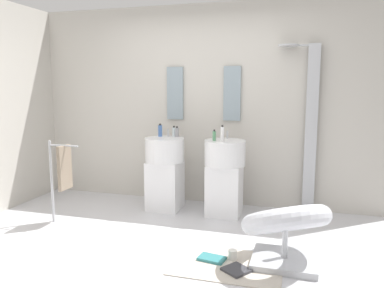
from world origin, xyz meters
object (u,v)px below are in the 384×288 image
Objects in this scene: pedestal_sink_left at (165,170)px; soap_bottle_blue at (160,131)px; pedestal_sink_right at (225,174)px; soap_bottle_white at (222,134)px; magazine_teal at (212,258)px; towel_rack at (63,169)px; shower_column at (310,126)px; soap_bottle_clear at (174,132)px; magazine_charcoal at (236,270)px; soap_bottle_grey at (177,132)px; lounge_chair at (286,226)px; coffee_mug at (233,255)px; soap_bottle_green at (214,136)px.

soap_bottle_blue reaches higher than pedestal_sink_left.
pedestal_sink_right is 5.26× the size of soap_bottle_white.
soap_bottle_white is (0.86, -0.25, 0.01)m from soap_bottle_blue.
magazine_teal is 1.98m from soap_bottle_blue.
shower_column is at bearing 23.82° from towel_rack.
soap_bottle_clear reaches higher than pedestal_sink_left.
magazine_charcoal is 1.48× the size of soap_bottle_clear.
soap_bottle_white is at bearing -9.70° from pedestal_sink_left.
shower_column reaches higher than magazine_teal.
towel_rack is at bearing -154.63° from pedestal_sink_right.
pedestal_sink_left is 1.23m from towel_rack.
soap_bottle_clear is (-0.05, 0.03, 0.00)m from soap_bottle_grey.
pedestal_sink_left reaches higher than lounge_chair.
shower_column is 8.68× the size of magazine_teal.
magazine_teal is at bearing -59.58° from soap_bottle_clear.
coffee_mug is 1.48m from soap_bottle_white.
lounge_chair reaches higher than magazine_charcoal.
soap_bottle_white is at bearing 127.51° from lounge_chair.
soap_bottle_white reaches higher than magazine_charcoal.
towel_rack is 1.43m from soap_bottle_clear.
soap_bottle_grey is at bearing 50.31° from pedestal_sink_left.
soap_bottle_grey is (1.04, 0.94, 0.35)m from towel_rack.
magazine_teal is (-0.63, -0.13, -0.33)m from lounge_chair.
soap_bottle_clear is (0.17, 0.05, -0.01)m from soap_bottle_blue.
pedestal_sink_right is (0.77, 0.00, 0.00)m from pedestal_sink_left.
shower_column is 23.87× the size of coffee_mug.
soap_bottle_green is 0.97× the size of soap_bottle_clear.
soap_bottle_blue is (-1.19, 1.33, 0.94)m from coffee_mug.
coffee_mug is 1.53m from soap_bottle_green.
magazine_charcoal is (-0.57, -1.79, -1.06)m from shower_column.
lounge_chair is at bearing -50.44° from soap_bottle_green.
pedestal_sink_right reaches higher than magazine_charcoal.
soap_bottle_blue is at bearing -172.15° from shower_column.
shower_column reaches higher than magazine_charcoal.
soap_bottle_blue reaches higher than towel_rack.
pedestal_sink_left is 4.30× the size of magazine_teal.
soap_bottle_green is at bearing -157.78° from shower_column.
lounge_chair is 2.17m from soap_bottle_blue.
towel_rack is 2.00m from magazine_teal.
soap_bottle_green is at bearing -148.45° from pedestal_sink_right.
soap_bottle_white is (-0.97, -0.50, -0.07)m from shower_column.
pedestal_sink_right is at bearing 106.58° from magazine_teal.
soap_bottle_white is (-0.40, 1.29, 0.99)m from magazine_charcoal.
magazine_teal is 0.29m from magazine_charcoal.
shower_column is at bearing 27.21° from soap_bottle_white.
soap_bottle_white reaches higher than magazine_teal.
lounge_chair is 7.94× the size of soap_bottle_clear.
soap_bottle_blue is (-1.26, 1.54, 0.97)m from magazine_charcoal.
lounge_chair is at bearing -36.70° from pedestal_sink_left.
shower_column is at bearing 67.94° from coffee_mug.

